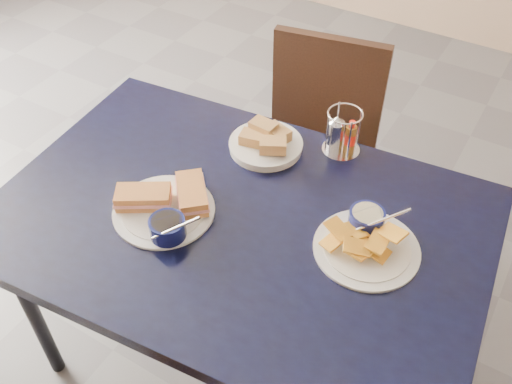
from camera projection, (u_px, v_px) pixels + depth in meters
The scene contains 7 objects.
ground at pixel (249, 332), 2.08m from camera, with size 6.00×6.00×0.00m, color #515156.
dining_table at pixel (239, 233), 1.51m from camera, with size 1.33×0.95×0.75m.
chair_far at pixel (321, 141), 2.09m from camera, with size 0.47×0.46×0.86m.
sandwich_plate at pixel (167, 206), 1.46m from camera, with size 0.30×0.28×0.12m.
plantain_plate at pixel (366, 237), 1.39m from camera, with size 0.26×0.26×0.12m.
bread_basket at pixel (266, 142), 1.65m from camera, with size 0.21×0.21×0.07m.
condiment_caddy at pixel (341, 134), 1.62m from camera, with size 0.11×0.11×0.14m.
Camera 1 is at (0.61, -0.97, 1.82)m, focal length 40.00 mm.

